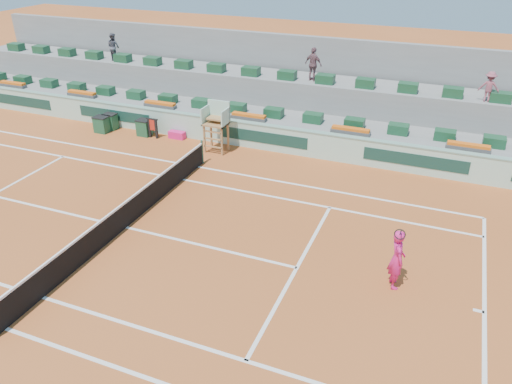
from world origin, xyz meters
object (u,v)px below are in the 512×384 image
(player_bag, at_px, (177,135))
(umpire_chair, at_px, (217,120))
(tennis_player, at_px, (397,259))
(drink_cooler_a, at_px, (144,128))

(player_bag, xyz_separation_m, umpire_chair, (2.59, -0.62, 1.36))
(tennis_player, bearing_deg, drink_cooler_a, 150.94)
(umpire_chair, xyz_separation_m, tennis_player, (9.33, -7.23, -0.58))
(umpire_chair, bearing_deg, tennis_player, -37.76)
(player_bag, xyz_separation_m, drink_cooler_a, (-1.75, -0.25, 0.24))
(drink_cooler_a, distance_m, tennis_player, 15.64)
(player_bag, bearing_deg, drink_cooler_a, -171.72)
(player_bag, relative_size, drink_cooler_a, 1.00)
(umpire_chair, height_order, tennis_player, umpire_chair)
(umpire_chair, distance_m, drink_cooler_a, 4.50)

